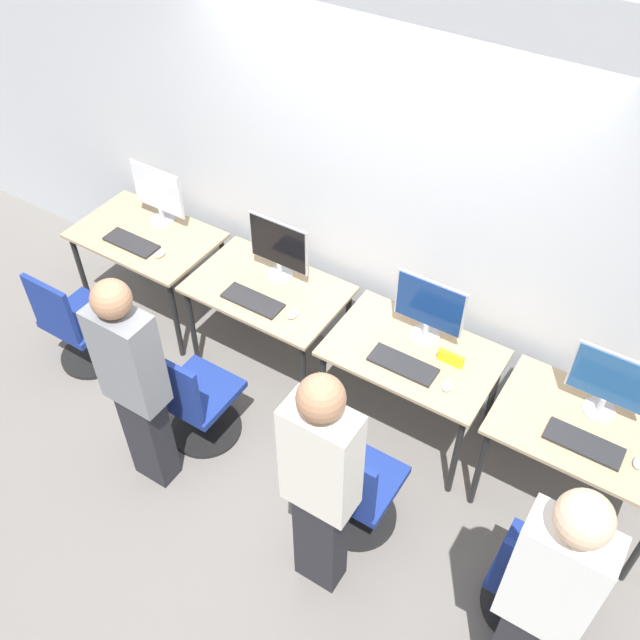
{
  "coord_description": "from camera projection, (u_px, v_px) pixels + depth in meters",
  "views": [
    {
      "loc": [
        1.65,
        -2.46,
        3.92
      ],
      "look_at": [
        0.0,
        0.13,
        0.9
      ],
      "focal_mm": 40.0,
      "sensor_mm": 36.0,
      "label": 1
    }
  ],
  "objects": [
    {
      "name": "person_left",
      "position": [
        134.0,
        382.0,
        3.99
      ],
      "size": [
        0.36,
        0.21,
        1.62
      ],
      "color": "#232328",
      "rests_on": "ground_plane"
    },
    {
      "name": "ground_plane",
      "position": [
        309.0,
        426.0,
        4.86
      ],
      "size": [
        20.0,
        20.0,
        0.0
      ],
      "primitive_type": "plane",
      "color": "slate"
    },
    {
      "name": "office_chair_right",
      "position": [
        355.0,
        492.0,
        4.09
      ],
      "size": [
        0.48,
        0.48,
        0.87
      ],
      "color": "black",
      "rests_on": "ground_plane"
    },
    {
      "name": "person_right",
      "position": [
        321.0,
        483.0,
        3.47
      ],
      "size": [
        0.36,
        0.22,
        1.68
      ],
      "color": "#232328",
      "rests_on": "ground_plane"
    },
    {
      "name": "person_far_right",
      "position": [
        544.0,
        599.0,
        3.04
      ],
      "size": [
        0.36,
        0.22,
        1.71
      ],
      "color": "#232328",
      "rests_on": "ground_plane"
    },
    {
      "name": "desk_far_right",
      "position": [
        586.0,
        439.0,
        3.98
      ],
      "size": [
        1.04,
        0.67,
        0.75
      ],
      "color": "tan",
      "rests_on": "ground_plane"
    },
    {
      "name": "office_chair_far_left",
      "position": [
        78.0,
        327.0,
        5.04
      ],
      "size": [
        0.48,
        0.48,
        0.87
      ],
      "color": "black",
      "rests_on": "ground_plane"
    },
    {
      "name": "mouse_right",
      "position": [
        448.0,
        386.0,
        4.11
      ],
      "size": [
        0.06,
        0.09,
        0.03
      ],
      "color": "silver",
      "rests_on": "desk_right"
    },
    {
      "name": "keyboard_left",
      "position": [
        253.0,
        301.0,
        4.64
      ],
      "size": [
        0.42,
        0.16,
        0.02
      ],
      "color": "#262628",
      "rests_on": "desk_left"
    },
    {
      "name": "desk_far_left",
      "position": [
        147.0,
        244.0,
        5.22
      ],
      "size": [
        1.04,
        0.67,
        0.75
      ],
      "color": "tan",
      "rests_on": "ground_plane"
    },
    {
      "name": "monitor_far_left",
      "position": [
        158.0,
        193.0,
        5.11
      ],
      "size": [
        0.45,
        0.18,
        0.45
      ],
      "color": "#B2B2B7",
      "rests_on": "desk_far_left"
    },
    {
      "name": "desk_left",
      "position": [
        268.0,
        298.0,
        4.81
      ],
      "size": [
        1.04,
        0.67,
        0.75
      ],
      "color": "tan",
      "rests_on": "ground_plane"
    },
    {
      "name": "monitor_right",
      "position": [
        429.0,
        308.0,
        4.26
      ],
      "size": [
        0.45,
        0.18,
        0.45
      ],
      "color": "#B2B2B7",
      "rests_on": "desk_right"
    },
    {
      "name": "mouse_far_right",
      "position": [
        639.0,
        463.0,
        3.74
      ],
      "size": [
        0.06,
        0.09,
        0.03
      ],
      "color": "silver",
      "rests_on": "desk_far_right"
    },
    {
      "name": "monitor_left",
      "position": [
        278.0,
        248.0,
        4.66
      ],
      "size": [
        0.45,
        0.18,
        0.45
      ],
      "color": "#B2B2B7",
      "rests_on": "desk_left"
    },
    {
      "name": "office_chair_far_right",
      "position": [
        533.0,
        585.0,
        3.69
      ],
      "size": [
        0.48,
        0.48,
        0.87
      ],
      "color": "black",
      "rests_on": "ground_plane"
    },
    {
      "name": "placard_right",
      "position": [
        451.0,
        358.0,
        4.23
      ],
      "size": [
        0.16,
        0.03,
        0.08
      ],
      "color": "yellow",
      "rests_on": "desk_right"
    },
    {
      "name": "office_chair_left",
      "position": [
        195.0,
        402.0,
        4.56
      ],
      "size": [
        0.48,
        0.48,
        0.87
      ],
      "color": "black",
      "rests_on": "ground_plane"
    },
    {
      "name": "mouse_far_left",
      "position": [
        160.0,
        254.0,
        4.97
      ],
      "size": [
        0.06,
        0.09,
        0.03
      ],
      "color": "silver",
      "rests_on": "desk_far_left"
    },
    {
      "name": "monitor_far_right",
      "position": [
        611.0,
        383.0,
        3.84
      ],
      "size": [
        0.45,
        0.18,
        0.45
      ],
      "color": "#B2B2B7",
      "rests_on": "desk_far_right"
    },
    {
      "name": "desk_right",
      "position": [
        412.0,
        362.0,
        4.39
      ],
      "size": [
        1.04,
        0.67,
        0.75
      ],
      "color": "tan",
      "rests_on": "ground_plane"
    },
    {
      "name": "keyboard_far_left",
      "position": [
        131.0,
        243.0,
        5.07
      ],
      "size": [
        0.42,
        0.16,
        0.02
      ],
      "color": "#262628",
      "rests_on": "desk_far_left"
    },
    {
      "name": "wall_back",
      "position": [
        378.0,
        198.0,
        4.36
      ],
      "size": [
        12.0,
        0.05,
        2.8
      ],
      "color": "#B7BCC1",
      "rests_on": "ground_plane"
    },
    {
      "name": "mouse_left",
      "position": [
        293.0,
        314.0,
        4.54
      ],
      "size": [
        0.06,
        0.09,
        0.03
      ],
      "color": "silver",
      "rests_on": "desk_left"
    },
    {
      "name": "keyboard_right",
      "position": [
        403.0,
        365.0,
        4.24
      ],
      "size": [
        0.42,
        0.16,
        0.02
      ],
      "color": "#262628",
      "rests_on": "desk_right"
    },
    {
      "name": "keyboard_far_right",
      "position": [
        584.0,
        443.0,
        3.83
      ],
      "size": [
        0.42,
        0.16,
        0.02
      ],
      "color": "#262628",
      "rests_on": "desk_far_right"
    }
  ]
}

